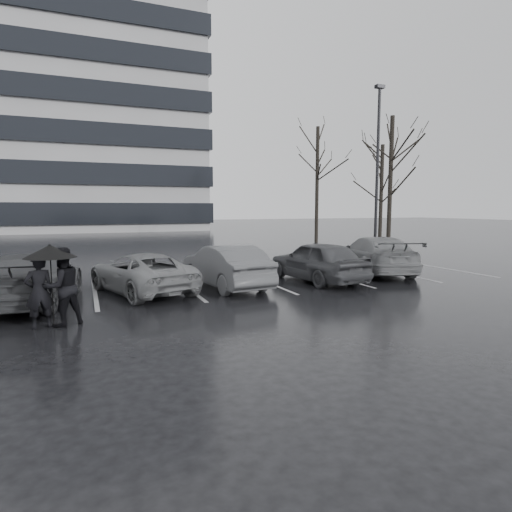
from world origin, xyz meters
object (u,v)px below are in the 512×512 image
Objects in this scene: car_west_a at (225,266)px; tree_ne at (381,195)px; pedestrian_right at (62,287)px; car_main at (317,261)px; car_west_c at (31,278)px; tree_east at (390,184)px; lamp_post at (377,179)px; car_west_b at (141,273)px; tree_north at (317,185)px; car_east at (375,255)px; pedestrian_left at (39,292)px.

tree_ne reaches higher than car_west_a.
car_main is at bearing 172.52° from pedestrian_right.
car_west_c is 24.60m from tree_ne.
pedestrian_right is at bearing -148.14° from tree_east.
car_west_c is 18.04m from lamp_post.
tree_east is at bearing -146.86° from car_main.
car_west_b is at bearing -150.38° from pedestrian_right.
car_west_b is 21.18m from tree_north.
lamp_post reaches higher than tree_ne.
pedestrian_right reaches higher than car_west_c.
tree_north reaches higher than car_west_a.
lamp_post reaches higher than car_main.
car_west_b is 2.52× the size of pedestrian_right.
car_east is 14.76m from tree_ne.
car_west_a is 0.49× the size of tree_north.
car_west_c is 0.67× the size of tree_ne.
tree_east is (17.72, 11.02, 3.14)m from pedestrian_right.
car_west_c is at bearing -157.80° from lamp_post.
pedestrian_left is at bearing 109.30° from car_west_c.
tree_ne is at bearing -40.60° from tree_north.
car_west_a is 0.52× the size of tree_east.
tree_east reaches higher than car_main.
tree_ne is (15.51, 11.98, 2.81)m from car_west_a.
tree_east is (13.01, 7.98, 3.31)m from car_west_a.
tree_north is (8.66, 15.10, 3.53)m from car_main.
car_west_a is at bearing -166.41° from car_west_c.
tree_ne is (12.16, 12.10, 2.78)m from car_main.
car_west_c is at bearing 21.24° from car_east.
tree_east is 0.94× the size of tree_north.
lamp_post reaches higher than tree_east.
tree_east is (2.23, 1.61, -0.17)m from lamp_post.
pedestrian_right is at bearing 25.00° from car_west_a.
tree_ne is at bearing -112.41° from car_east.
car_west_a is 5.61m from pedestrian_right.
car_main is 13.03m from tree_east.
lamp_post reaches higher than tree_north.
car_west_b is at bearing -142.27° from pedestrian_left.
pedestrian_right is 0.22× the size of tree_east.
lamp_post is at bearing -176.12° from pedestrian_right.
tree_north is (5.60, 14.29, 3.52)m from car_east.
tree_ne is (20.67, 15.09, 2.71)m from pedestrian_left.
car_east reaches higher than car_west_b.
car_west_a is 6.03m from pedestrian_left.
tree_north reaches higher than pedestrian_right.
car_west_c is at bearing -5.56° from car_main.
lamp_post is 1.07× the size of tree_north.
lamp_post is at bearing -111.13° from car_east.
lamp_post is at bearing -145.73° from car_main.
car_west_b is at bearing -153.40° from tree_east.
car_main is 0.50× the size of tree_north.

